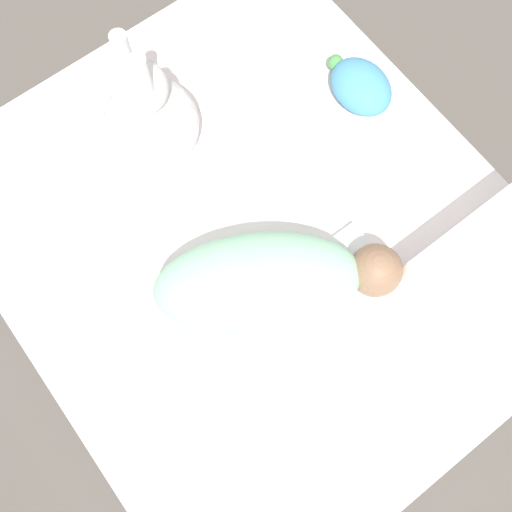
{
  "coord_description": "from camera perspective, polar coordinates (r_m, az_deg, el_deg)",
  "views": [
    {
      "loc": [
        -0.35,
        0.26,
        1.38
      ],
      "look_at": [
        -0.05,
        0.04,
        0.2
      ],
      "focal_mm": 42.0,
      "sensor_mm": 36.0,
      "label": 1
    }
  ],
  "objects": [
    {
      "name": "burp_cloth",
      "position": [
        1.28,
        9.82,
        -3.39
      ],
      "size": [
        0.25,
        0.17,
        0.02
      ],
      "color": "white",
      "rests_on": "bed_mattress"
    },
    {
      "name": "bunny_plush",
      "position": [
        1.31,
        -10.05,
        12.74
      ],
      "size": [
        0.2,
        0.2,
        0.36
      ],
      "color": "white",
      "rests_on": "bed_mattress"
    },
    {
      "name": "turtle_plush",
      "position": [
        1.44,
        9.92,
        15.65
      ],
      "size": [
        0.19,
        0.12,
        0.09
      ],
      "color": "#4C99C6",
      "rests_on": "bed_mattress"
    },
    {
      "name": "bed_mattress",
      "position": [
        1.38,
        -0.14,
        0.95
      ],
      "size": [
        1.23,
        1.06,
        0.15
      ],
      "color": "white",
      "rests_on": "ground_plane"
    },
    {
      "name": "swaddled_baby",
      "position": [
        1.2,
        1.24,
        -2.43
      ],
      "size": [
        0.39,
        0.5,
        0.15
      ],
      "rotation": [
        0.0,
        0.0,
        4.18
      ],
      "color": "#99D6B2",
      "rests_on": "bed_mattress"
    },
    {
      "name": "ground_plane",
      "position": [
        1.45,
        -0.13,
        0.01
      ],
      "size": [
        12.0,
        12.0,
        0.0
      ],
      "primitive_type": "plane",
      "color": "#514C47"
    }
  ]
}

